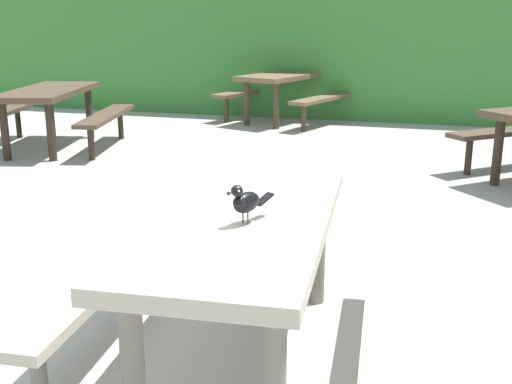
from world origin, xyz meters
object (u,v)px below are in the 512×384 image
picnic_table_foreground (244,251)px  bird_grackle (245,201)px  picnic_table_far_centre (49,104)px  picnic_table_mid_right (287,85)px

picnic_table_foreground → bird_grackle: bird_grackle is taller
bird_grackle → picnic_table_far_centre: size_ratio=0.13×
bird_grackle → picnic_table_far_centre: 5.73m
bird_grackle → picnic_table_mid_right: size_ratio=0.12×
picnic_table_mid_right → picnic_table_far_centre: bearing=-129.5°
picnic_table_foreground → picnic_table_mid_right: bearing=101.4°
picnic_table_mid_right → picnic_table_far_centre: (-2.35, -2.85, 0.00)m
picnic_table_mid_right → picnic_table_far_centre: same height
picnic_table_far_centre → picnic_table_mid_right: bearing=50.5°
picnic_table_mid_right → picnic_table_far_centre: 3.69m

